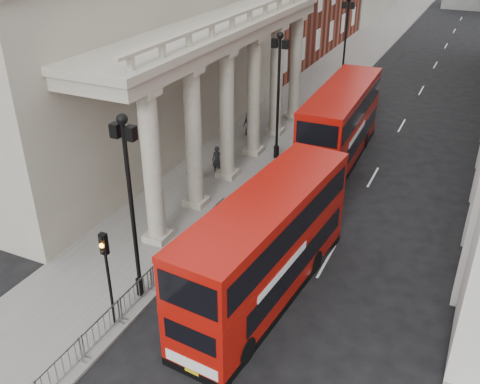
{
  "coord_description": "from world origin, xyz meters",
  "views": [
    {
      "loc": [
        11.2,
        -10.96,
        15.1
      ],
      "look_at": [
        1.33,
        10.11,
        2.66
      ],
      "focal_mm": 40.0,
      "sensor_mm": 36.0,
      "label": 1
    }
  ],
  "objects": [
    {
      "name": "ground",
      "position": [
        0.0,
        0.0,
        0.0
      ],
      "size": [
        260.0,
        260.0,
        0.0
      ],
      "primitive_type": "plane",
      "color": "black",
      "rests_on": "ground"
    },
    {
      "name": "sidewalk_west",
      "position": [
        -3.0,
        30.0,
        0.06
      ],
      "size": [
        6.0,
        140.0,
        0.12
      ],
      "primitive_type": "cube",
      "color": "slate",
      "rests_on": "ground"
    },
    {
      "name": "kerb",
      "position": [
        -0.05,
        30.0,
        0.07
      ],
      "size": [
        0.2,
        140.0,
        0.14
      ],
      "primitive_type": "cube",
      "color": "slate",
      "rests_on": "ground"
    },
    {
      "name": "portico_building",
      "position": [
        -10.5,
        18.0,
        6.0
      ],
      "size": [
        9.0,
        28.0,
        12.0
      ],
      "primitive_type": "cube",
      "color": "gray",
      "rests_on": "ground"
    },
    {
      "name": "lamp_post_south",
      "position": [
        -0.6,
        4.0,
        4.91
      ],
      "size": [
        1.05,
        0.44,
        8.32
      ],
      "color": "black",
      "rests_on": "sidewalk_west"
    },
    {
      "name": "lamp_post_mid",
      "position": [
        -0.6,
        20.0,
        4.91
      ],
      "size": [
        1.05,
        0.44,
        8.32
      ],
      "color": "black",
      "rests_on": "sidewalk_west"
    },
    {
      "name": "lamp_post_north",
      "position": [
        -0.6,
        36.0,
        4.91
      ],
      "size": [
        1.05,
        0.44,
        8.32
      ],
      "color": "black",
      "rests_on": "sidewalk_west"
    },
    {
      "name": "traffic_light",
      "position": [
        -0.5,
        1.98,
        3.11
      ],
      "size": [
        0.28,
        0.33,
        4.3
      ],
      "color": "black",
      "rests_on": "sidewalk_west"
    },
    {
      "name": "crowd_barriers",
      "position": [
        -0.35,
        2.23,
        0.67
      ],
      "size": [
        0.5,
        18.75,
        1.1
      ],
      "color": "gray",
      "rests_on": "sidewalk_west"
    },
    {
      "name": "bus_near",
      "position": [
        4.24,
        6.48,
        2.55
      ],
      "size": [
        3.72,
        11.51,
        4.88
      ],
      "rotation": [
        0.0,
        0.0,
        -0.09
      ],
      "color": "#A10E07",
      "rests_on": "ground"
    },
    {
      "name": "bus_far",
      "position": [
        3.17,
        21.7,
        2.6
      ],
      "size": [
        3.08,
        11.58,
        4.97
      ],
      "rotation": [
        0.0,
        0.0,
        0.03
      ],
      "color": "#9D0D07",
      "rests_on": "ground"
    },
    {
      "name": "pedestrian_a",
      "position": [
        -3.07,
        16.11,
        1.03
      ],
      "size": [
        0.72,
        0.52,
        1.81
      ],
      "primitive_type": "imported",
      "rotation": [
        0.0,
        0.0,
        0.15
      ],
      "color": "black",
      "rests_on": "sidewalk_west"
    },
    {
      "name": "pedestrian_b",
      "position": [
        -3.59,
        13.85,
        0.93
      ],
      "size": [
        0.9,
        0.76,
        1.62
      ],
      "primitive_type": "imported",
      "rotation": [
        0.0,
        0.0,
        3.35
      ],
      "color": "black",
      "rests_on": "sidewalk_west"
    },
    {
      "name": "pedestrian_c",
      "position": [
        -3.89,
        22.89,
        1.05
      ],
      "size": [
        0.99,
        0.72,
        1.87
      ],
      "primitive_type": "imported",
      "rotation": [
        0.0,
        0.0,
        6.13
      ],
      "color": "black",
      "rests_on": "sidewalk_west"
    }
  ]
}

